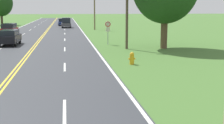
% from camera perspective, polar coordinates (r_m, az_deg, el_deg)
% --- Properties ---
extents(fire_hydrant, '(0.47, 0.31, 0.85)m').
position_cam_1_polar(fire_hydrant, '(21.27, 3.66, 0.71)').
color(fire_hydrant, gold).
rests_on(fire_hydrant, ground).
extents(traffic_sign, '(0.60, 0.10, 2.44)m').
position_cam_1_polar(traffic_sign, '(32.67, -0.76, 6.40)').
color(traffic_sign, gray).
rests_on(traffic_sign, ground).
extents(utility_pole_midground, '(1.80, 0.24, 7.75)m').
position_cam_1_polar(utility_pole_midground, '(29.19, 2.76, 10.27)').
color(utility_pole_midground, brown).
rests_on(utility_pole_midground, ground).
extents(utility_pole_far, '(1.80, 0.24, 7.90)m').
position_cam_1_polar(utility_pole_far, '(55.66, -3.22, 10.14)').
color(utility_pole_far, brown).
rests_on(utility_pole_far, ground).
extents(tree_mid_treeline, '(5.19, 5.19, 7.93)m').
position_cam_1_polar(tree_mid_treeline, '(74.88, -19.66, 10.15)').
color(tree_mid_treeline, '#473828').
rests_on(tree_mid_treeline, ground).
extents(car_black_suv_approaching, '(1.86, 4.30, 1.58)m').
position_cam_1_polar(car_black_suv_approaching, '(34.01, -18.24, 4.40)').
color(car_black_suv_approaching, black).
rests_on(car_black_suv_approaching, ground).
extents(car_red_suv_mid_near, '(1.93, 4.45, 1.66)m').
position_cam_1_polar(car_red_suv_mid_near, '(46.41, -18.28, 5.76)').
color(car_red_suv_mid_near, black).
rests_on(car_red_suv_mid_near, ground).
extents(car_dark_grey_van_mid_far, '(1.88, 4.20, 1.94)m').
position_cam_1_polar(car_dark_grey_van_mid_far, '(62.10, -8.38, 7.15)').
color(car_dark_grey_van_mid_far, black).
rests_on(car_dark_grey_van_mid_far, ground).
extents(car_dark_blue_sedan_receding, '(1.94, 4.75, 1.54)m').
position_cam_1_polar(car_dark_blue_sedan_receding, '(70.44, -9.12, 7.26)').
color(car_dark_blue_sedan_receding, black).
rests_on(car_dark_blue_sedan_receding, ground).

